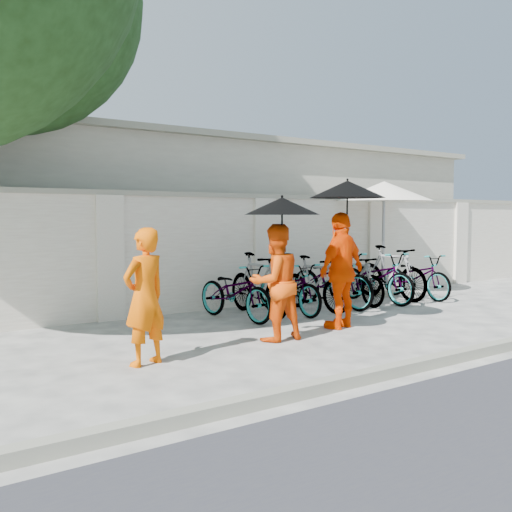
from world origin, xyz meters
TOP-DOWN VIEW (x-y plane):
  - ground at (0.00, 0.00)m, footprint 80.00×80.00m
  - kerb at (0.00, -1.70)m, footprint 40.00×0.16m
  - compound_wall at (1.00, 3.20)m, footprint 20.00×0.30m
  - building_behind at (2.00, 7.00)m, footprint 14.00×6.00m
  - monk_left at (-1.66, 0.20)m, footprint 0.65×0.52m
  - monk_center at (0.29, 0.39)m, footprint 0.78×0.61m
  - parasol_center at (0.34, 0.31)m, footprint 1.00×1.00m
  - monk_right at (1.61, 0.51)m, footprint 1.08×0.65m
  - parasol_right at (1.63, 0.43)m, footprint 1.10×1.10m
  - patio_umbrella at (4.69, 2.53)m, footprint 2.57×2.57m
  - bike_0 at (0.69, 1.99)m, footprint 0.82×1.79m
  - bike_1 at (1.22, 2.10)m, footprint 0.55×1.77m
  - bike_2 at (1.76, 1.95)m, footprint 0.60×1.68m
  - bike_3 at (2.30, 1.90)m, footprint 0.62×1.65m
  - bike_4 at (2.84, 2.06)m, footprint 0.87×1.99m
  - bike_5 at (3.37, 2.01)m, footprint 0.53×1.59m
  - bike_6 at (3.91, 1.98)m, footprint 0.70×1.88m
  - bike_7 at (4.45, 2.10)m, footprint 0.53×1.80m
  - bike_8 at (4.99, 1.90)m, footprint 0.64×1.74m

SIDE VIEW (x-z plane):
  - ground at x=0.00m, z-range 0.00..0.00m
  - kerb at x=0.00m, z-range 0.00..0.12m
  - bike_2 at x=1.76m, z-range 0.00..0.88m
  - bike_8 at x=4.99m, z-range 0.00..0.91m
  - bike_0 at x=0.69m, z-range 0.00..0.91m
  - bike_5 at x=3.37m, z-range 0.00..0.95m
  - bike_3 at x=2.30m, z-range 0.00..0.97m
  - bike_6 at x=3.91m, z-range 0.00..0.98m
  - bike_4 at x=2.84m, z-range 0.00..1.01m
  - bike_1 at x=1.22m, z-range 0.00..1.05m
  - bike_7 at x=4.45m, z-range 0.00..1.08m
  - monk_left at x=-1.66m, z-range 0.00..1.54m
  - monk_center at x=0.29m, z-range 0.00..1.56m
  - monk_right at x=1.61m, z-range 0.00..1.73m
  - compound_wall at x=1.00m, z-range 0.00..2.00m
  - building_behind at x=2.00m, z-range 0.00..3.20m
  - parasol_center at x=0.34m, z-range 1.28..2.31m
  - parasol_right at x=1.63m, z-range 1.45..2.66m
  - patio_umbrella at x=4.69m, z-range 0.96..3.34m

